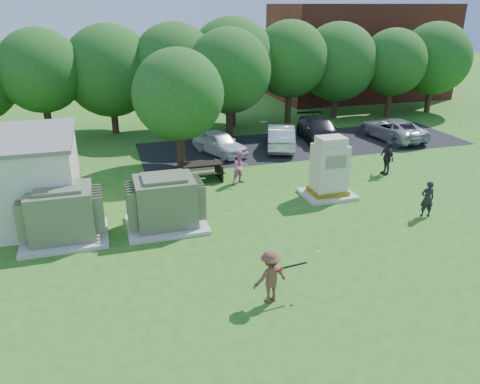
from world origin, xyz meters
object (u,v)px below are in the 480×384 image
object	(u,v)px
transformer_left	(62,215)
generator_cabinet	(329,171)
person_by_generator	(427,199)
person_at_picnic	(240,167)
transformer_right	(165,203)
picnic_table	(202,169)
car_dark	(319,130)
car_silver_b	(392,129)
car_silver_a	(281,136)
person_walking_right	(387,158)
car_white	(220,143)
batter	(270,276)

from	to	relation	value
transformer_left	generator_cabinet	bearing A→B (deg)	5.39
person_by_generator	person_at_picnic	distance (m)	8.35
transformer_right	picnic_table	distance (m)	5.29
car_dark	car_silver_b	size ratio (longest dim) A/B	1.02
picnic_table	car_silver_a	size ratio (longest dim) A/B	0.44
car_silver_b	car_silver_a	bearing A→B (deg)	-7.04
person_walking_right	car_silver_a	world-z (taller)	person_walking_right
person_by_generator	car_silver_b	bearing A→B (deg)	-103.55
transformer_left	picnic_table	distance (m)	7.72
car_white	car_dark	size ratio (longest dim) A/B	0.78
generator_cabinet	car_silver_b	distance (m)	11.01
batter	person_walking_right	size ratio (longest dim) A/B	0.94
transformer_left	person_at_picnic	size ratio (longest dim) A/B	1.84
transformer_right	car_silver_a	distance (m)	11.78
transformer_right	car_white	xyz separation A→B (m)	(4.28, 8.53, -0.32)
generator_cabinet	batter	distance (m)	8.52
person_walking_right	car_white	world-z (taller)	person_walking_right
transformer_left	person_walking_right	distance (m)	15.41
car_white	car_silver_b	bearing A→B (deg)	-22.54
car_dark	car_silver_b	bearing A→B (deg)	-2.55
person_walking_right	car_dark	world-z (taller)	person_walking_right
transformer_right	batter	world-z (taller)	transformer_right
person_at_picnic	car_white	distance (m)	4.88
transformer_right	car_dark	distance (m)	14.34
transformer_right	generator_cabinet	xyz separation A→B (m)	(7.34, 1.04, 0.22)
car_dark	transformer_right	bearing A→B (deg)	-130.67
car_white	car_silver_b	xyz separation A→B (m)	(11.17, -0.07, 0.02)
car_silver_a	car_dark	distance (m)	2.93
batter	person_by_generator	size ratio (longest dim) A/B	1.07
picnic_table	car_silver_b	size ratio (longest dim) A/B	0.40
generator_cabinet	picnic_table	size ratio (longest dim) A/B	1.40
generator_cabinet	car_silver_b	size ratio (longest dim) A/B	0.56
person_at_picnic	car_silver_a	bearing A→B (deg)	34.79
person_walking_right	car_silver_b	size ratio (longest dim) A/B	0.36
person_at_picnic	person_by_generator	bearing A→B (deg)	-59.53
transformer_right	picnic_table	xyz separation A→B (m)	(2.42, 4.69, -0.45)
transformer_left	car_white	world-z (taller)	transformer_left
picnic_table	person_at_picnic	size ratio (longest dim) A/B	1.19
generator_cabinet	person_by_generator	distance (m)	4.19
person_walking_right	car_white	distance (m)	9.14
picnic_table	batter	bearing A→B (deg)	-91.47
transformer_right	car_silver_a	bearing A→B (deg)	47.06
car_white	car_silver_b	size ratio (longest dim) A/B	0.79
batter	person_at_picnic	distance (m)	9.56
generator_cabinet	car_white	distance (m)	8.11
picnic_table	person_at_picnic	distance (m)	1.95
picnic_table	transformer_right	bearing A→B (deg)	-117.27
generator_cabinet	person_by_generator	bearing A→B (deg)	-47.49
transformer_left	generator_cabinet	distance (m)	11.09
transformer_left	car_silver_a	size ratio (longest dim) A/B	0.68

